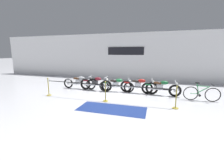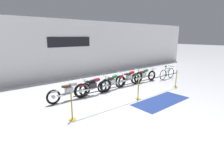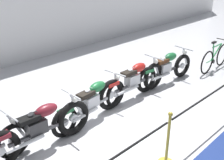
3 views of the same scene
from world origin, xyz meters
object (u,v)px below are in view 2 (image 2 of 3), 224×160
object	(u,v)px
motorcycle_maroon_1	(94,86)
stanchion_mid_left	(138,92)
bicycle	(167,74)
motorcycle_red_3	(130,78)
floor_banner	(161,101)
stanchion_far_left	(118,91)
motorcycle_silver_0	(70,91)
motorcycle_green_4	(144,75)
stanchion_mid_right	(176,81)
motorcycle_green_2	(113,82)

from	to	relation	value
motorcycle_maroon_1	stanchion_mid_left	bearing A→B (deg)	-53.89
bicycle	stanchion_mid_left	world-z (taller)	stanchion_mid_left
bicycle	motorcycle_red_3	bearing A→B (deg)	171.47
floor_banner	stanchion_far_left	bearing A→B (deg)	153.74
motorcycle_silver_0	motorcycle_green_4	size ratio (longest dim) A/B	1.05
motorcycle_maroon_1	motorcycle_green_4	world-z (taller)	motorcycle_maroon_1
stanchion_mid_right	motorcycle_maroon_1	bearing A→B (deg)	158.44
motorcycle_maroon_1	stanchion_mid_right	xyz separation A→B (m)	(4.73, -1.87, -0.11)
motorcycle_silver_0	floor_banner	world-z (taller)	motorcycle_silver_0
motorcycle_maroon_1	motorcycle_silver_0	bearing A→B (deg)	174.58
floor_banner	motorcycle_green_2	bearing A→B (deg)	100.75
motorcycle_silver_0	stanchion_far_left	distance (m)	2.39
motorcycle_red_3	floor_banner	xyz separation A→B (m)	(-0.80, -2.98, -0.47)
motorcycle_maroon_1	motorcycle_green_2	world-z (taller)	motorcycle_maroon_1
motorcycle_green_2	motorcycle_red_3	size ratio (longest dim) A/B	0.97
motorcycle_red_3	stanchion_mid_left	size ratio (longest dim) A/B	2.21
stanchion_far_left	floor_banner	world-z (taller)	stanchion_far_left
stanchion_mid_left	stanchion_mid_right	world-z (taller)	same
stanchion_mid_right	stanchion_mid_left	bearing A→B (deg)	180.00
motorcycle_green_4	stanchion_mid_right	xyz separation A→B (m)	(0.63, -2.00, -0.10)
stanchion_mid_right	motorcycle_red_3	bearing A→B (deg)	133.38
motorcycle_maroon_1	bicycle	size ratio (longest dim) A/B	1.29
motorcycle_red_3	motorcycle_green_4	size ratio (longest dim) A/B	1.03
stanchion_far_left	floor_banner	xyz separation A→B (m)	(1.97, -0.93, -0.69)
motorcycle_maroon_1	floor_banner	xyz separation A→B (m)	(2.00, -2.80, -0.46)
bicycle	floor_banner	bearing A→B (deg)	-148.86
bicycle	stanchion_far_left	bearing A→B (deg)	-165.69
motorcycle_green_4	floor_banner	distance (m)	3.64
motorcycle_red_3	bicycle	bearing A→B (deg)	-8.53
motorcycle_silver_0	motorcycle_red_3	distance (m)	4.08
motorcycle_silver_0	stanchion_far_left	xyz separation A→B (m)	(1.31, -1.99, 0.23)
stanchion_mid_right	motorcycle_green_4	bearing A→B (deg)	107.59
motorcycle_green_2	stanchion_mid_left	world-z (taller)	stanchion_mid_left
stanchion_mid_left	stanchion_mid_right	distance (m)	3.37
bicycle	stanchion_mid_left	size ratio (longest dim) A/B	1.66
motorcycle_red_3	stanchion_mid_right	size ratio (longest dim) A/B	2.21
motorcycle_red_3	motorcycle_silver_0	bearing A→B (deg)	-179.23
bicycle	stanchion_mid_right	bearing A→B (deg)	-131.51
floor_banner	motorcycle_red_3	bearing A→B (deg)	73.97
motorcycle_silver_0	bicycle	distance (m)	7.40
motorcycle_maroon_1	bicycle	bearing A→B (deg)	-3.00
motorcycle_green_2	motorcycle_green_4	xyz separation A→B (m)	(2.71, 0.00, -0.00)
motorcycle_silver_0	motorcycle_green_4	xyz separation A→B (m)	(5.38, 0.01, -0.01)
stanchion_mid_right	floor_banner	size ratio (longest dim) A/B	0.35
motorcycle_green_4	stanchion_mid_left	size ratio (longest dim) A/B	2.15
motorcycle_maroon_1	stanchion_mid_left	size ratio (longest dim) A/B	2.15
motorcycle_green_4	stanchion_far_left	size ratio (longest dim) A/B	0.32
stanchion_mid_right	floor_banner	xyz separation A→B (m)	(-2.73, -0.93, -0.35)
motorcycle_maroon_1	bicycle	xyz separation A→B (m)	(6.10, -0.32, -0.07)
motorcycle_green_4	stanchion_far_left	distance (m)	4.54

